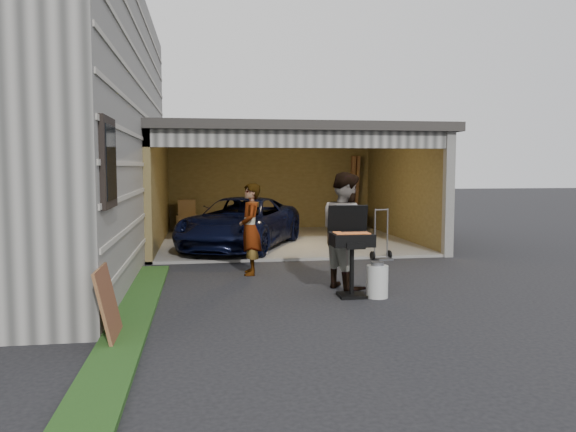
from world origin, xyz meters
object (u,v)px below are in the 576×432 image
object	(u,v)px
woman	(250,229)
minivan	(241,225)
bbq_grill	(351,243)
hand_truck	(382,250)
plywood_panel	(108,305)
man	(345,230)
propane_tank	(377,281)

from	to	relation	value
woman	minivan	bearing A→B (deg)	-179.02
woman	bbq_grill	bearing A→B (deg)	36.11
woman	hand_truck	bearing A→B (deg)	114.53
hand_truck	plywood_panel	bearing A→B (deg)	-146.15
hand_truck	man	bearing A→B (deg)	-131.59
propane_tank	plywood_panel	size ratio (longest dim) A/B	0.57
plywood_panel	hand_truck	size ratio (longest dim) A/B	0.79
woman	hand_truck	xyz separation A→B (m)	(2.88, 1.22, -0.62)
propane_tank	hand_truck	bearing A→B (deg)	70.62
propane_tank	minivan	bearing A→B (deg)	108.31
minivan	bbq_grill	distance (m)	5.14
woman	plywood_panel	bearing A→B (deg)	-25.57
woman	bbq_grill	distance (m)	2.39
woman	plywood_panel	size ratio (longest dim) A/B	1.95
woman	man	distance (m)	1.97
man	bbq_grill	bearing A→B (deg)	153.78
minivan	bbq_grill	world-z (taller)	bbq_grill
bbq_grill	hand_truck	world-z (taller)	bbq_grill
bbq_grill	plywood_panel	size ratio (longest dim) A/B	1.61
propane_tank	man	bearing A→B (deg)	113.52
woman	bbq_grill	xyz separation A→B (m)	(1.35, -1.97, -0.01)
bbq_grill	propane_tank	world-z (taller)	bbq_grill
propane_tank	plywood_panel	xyz separation A→B (m)	(-3.62, -1.61, 0.18)
minivan	hand_truck	xyz separation A→B (m)	(2.85, -1.78, -0.38)
bbq_grill	hand_truck	distance (m)	3.59
man	plywood_panel	size ratio (longest dim) A/B	2.20
bbq_grill	hand_truck	bearing A→B (deg)	64.29
bbq_grill	minivan	bearing A→B (deg)	104.86
propane_tank	woman	bearing A→B (deg)	129.37
minivan	propane_tank	bearing A→B (deg)	-48.16
man	plywood_panel	bearing A→B (deg)	104.25
plywood_panel	hand_truck	distance (m)	6.87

